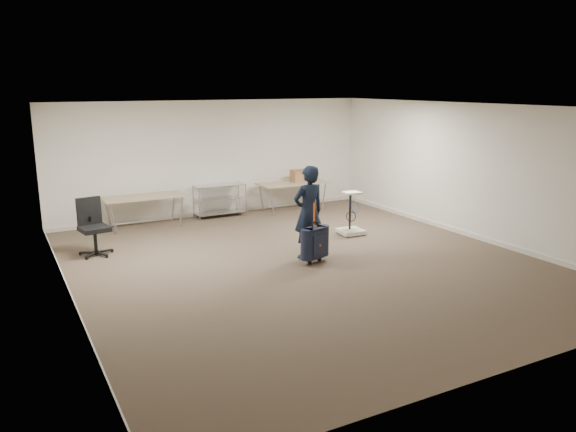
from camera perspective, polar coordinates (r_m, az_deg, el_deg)
ground at (r=10.23m, az=1.71°, el=-4.82°), size 9.00×9.00×0.00m
room_shell at (r=11.38m, az=-1.74°, el=-2.67°), size 8.00×9.00×9.00m
folding_table_left at (r=12.97m, az=-14.43°, el=1.75°), size 1.80×0.75×0.73m
folding_table_right at (r=14.32m, az=0.50°, el=3.23°), size 1.80×0.75×0.73m
wire_shelf at (r=13.80m, az=-6.95°, el=1.75°), size 1.22×0.47×0.80m
person at (r=10.34m, az=2.10°, el=0.39°), size 0.66×0.46×1.74m
suitcase at (r=10.15m, az=2.74°, el=-2.73°), size 0.46×0.34×1.12m
office_chair at (r=11.26m, az=-19.07°, el=-2.11°), size 0.66×0.66×1.08m
equipment_cart at (r=12.19m, az=6.41°, el=-0.72°), size 0.55×0.55×0.93m
cardboard_box at (r=14.41m, az=1.16°, el=4.12°), size 0.41×0.31×0.31m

